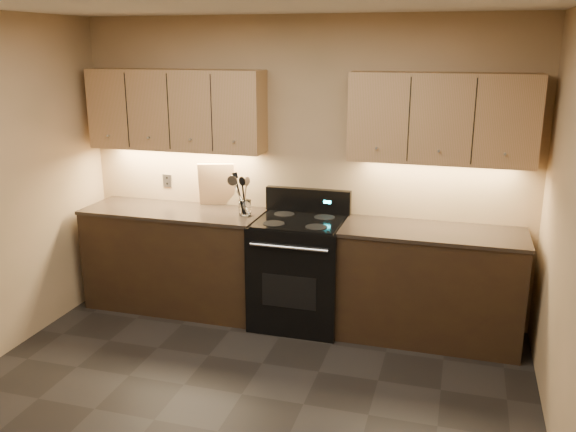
# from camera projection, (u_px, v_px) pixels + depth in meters

# --- Properties ---
(floor) EXTENTS (4.00, 4.00, 0.00)m
(floor) POSITION_uv_depth(u_px,v_px,m) (218.00, 431.00, 3.85)
(floor) COLOR black
(floor) RESTS_ON ground
(wall_back) EXTENTS (4.00, 0.04, 2.60)m
(wall_back) POSITION_uv_depth(u_px,v_px,m) (301.00, 169.00, 5.34)
(wall_back) COLOR tan
(wall_back) RESTS_ON ground
(counter_left) EXTENTS (1.62, 0.62, 0.93)m
(counter_left) POSITION_uv_depth(u_px,v_px,m) (176.00, 258.00, 5.59)
(counter_left) COLOR black
(counter_left) RESTS_ON ground
(counter_right) EXTENTS (1.46, 0.62, 0.93)m
(counter_right) POSITION_uv_depth(u_px,v_px,m) (430.00, 285.00, 4.98)
(counter_right) COLOR black
(counter_right) RESTS_ON ground
(stove) EXTENTS (0.76, 0.68, 1.14)m
(stove) POSITION_uv_depth(u_px,v_px,m) (300.00, 270.00, 5.25)
(stove) COLOR black
(stove) RESTS_ON ground
(upper_cab_left) EXTENTS (1.60, 0.30, 0.70)m
(upper_cab_left) POSITION_uv_depth(u_px,v_px,m) (176.00, 110.00, 5.36)
(upper_cab_left) COLOR tan
(upper_cab_left) RESTS_ON wall_back
(upper_cab_right) EXTENTS (1.44, 0.30, 0.70)m
(upper_cab_right) POSITION_uv_depth(u_px,v_px,m) (442.00, 118.00, 4.75)
(upper_cab_right) COLOR tan
(upper_cab_right) RESTS_ON wall_back
(outlet_plate) EXTENTS (0.08, 0.01, 0.12)m
(outlet_plate) POSITION_uv_depth(u_px,v_px,m) (167.00, 181.00, 5.73)
(outlet_plate) COLOR #B2B5BA
(outlet_plate) RESTS_ON wall_back
(utensil_crock) EXTENTS (0.14, 0.14, 0.13)m
(utensil_crock) POSITION_uv_depth(u_px,v_px,m) (245.00, 208.00, 5.27)
(utensil_crock) COLOR white
(utensil_crock) RESTS_ON counter_left
(cutting_board) EXTENTS (0.35, 0.21, 0.40)m
(cutting_board) POSITION_uv_depth(u_px,v_px,m) (217.00, 184.00, 5.54)
(cutting_board) COLOR tan
(cutting_board) RESTS_ON counter_left
(wooden_spoon) EXTENTS (0.11, 0.09, 0.32)m
(wooden_spoon) POSITION_uv_depth(u_px,v_px,m) (242.00, 196.00, 5.24)
(wooden_spoon) COLOR tan
(wooden_spoon) RESTS_ON utensil_crock
(black_spoon) EXTENTS (0.08, 0.17, 0.35)m
(black_spoon) POSITION_uv_depth(u_px,v_px,m) (245.00, 193.00, 5.26)
(black_spoon) COLOR black
(black_spoon) RESTS_ON utensil_crock
(black_turner) EXTENTS (0.19, 0.11, 0.39)m
(black_turner) POSITION_uv_depth(u_px,v_px,m) (244.00, 193.00, 5.20)
(black_turner) COLOR black
(black_turner) RESTS_ON utensil_crock
(steel_spatula) EXTENTS (0.21, 0.15, 0.38)m
(steel_spatula) POSITION_uv_depth(u_px,v_px,m) (247.00, 192.00, 5.25)
(steel_spatula) COLOR silver
(steel_spatula) RESTS_ON utensil_crock
(steel_skimmer) EXTENTS (0.22, 0.13, 0.36)m
(steel_skimmer) POSITION_uv_depth(u_px,v_px,m) (247.00, 195.00, 5.21)
(steel_skimmer) COLOR silver
(steel_skimmer) RESTS_ON utensil_crock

